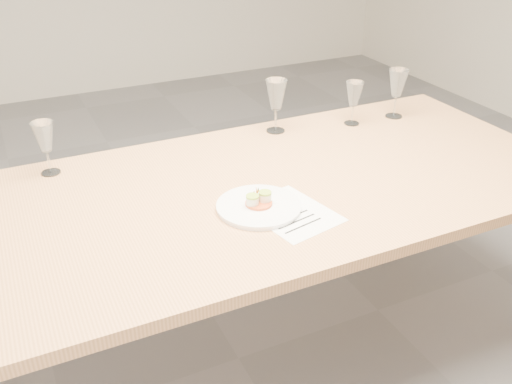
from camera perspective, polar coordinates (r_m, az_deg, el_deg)
name	(u,v)px	position (r m, az deg, el deg)	size (l,w,h in m)	color
ground	(238,358)	(2.33, -1.77, -16.28)	(7.00, 7.00, 0.00)	slate
dining_table	(235,208)	(1.91, -2.07, -1.64)	(2.40, 1.00, 0.75)	tan
dinner_plate	(259,206)	(1.77, 0.29, -1.38)	(0.27, 0.27, 0.07)	white
recipe_sheet	(291,213)	(1.75, 3.48, -2.09)	(0.28, 0.32, 0.00)	white
wine_glass_0	(44,138)	(2.06, -20.41, 5.08)	(0.08, 0.08, 0.19)	white
wine_glass_1	(276,96)	(2.28, 2.03, 9.60)	(0.09, 0.09, 0.21)	white
wine_glass_2	(354,95)	(2.40, 9.77, 9.56)	(0.07, 0.07, 0.18)	white
wine_glass_3	(397,84)	(2.51, 13.96, 10.44)	(0.08, 0.08, 0.21)	white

